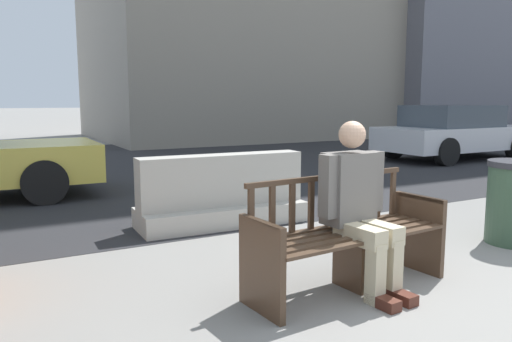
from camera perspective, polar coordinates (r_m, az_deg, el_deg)
The scene contains 6 objects.
ground_plane at distance 3.94m, azimuth 23.96°, elevation -14.59°, with size 200.00×200.00×0.00m, color gray.
street_asphalt at distance 11.34m, azimuth -13.50°, elevation 0.45°, with size 120.00×12.00×0.01m, color #28282B.
street_bench at distance 3.99m, azimuth 10.32°, elevation -7.66°, with size 1.72×0.65×0.88m.
seated_person at distance 3.92m, azimuth 11.55°, elevation -3.58°, with size 0.59×0.74×1.31m.
jersey_barrier_centre at distance 5.94m, azimuth -3.91°, elevation -2.91°, with size 2.02×0.76×0.84m.
car_sedan_mid at distance 13.43m, azimuth 21.68°, elevation 4.16°, with size 4.07×1.89×1.35m.
Camera 1 is at (-2.95, -2.15, 1.47)m, focal length 35.00 mm.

